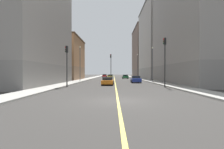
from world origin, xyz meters
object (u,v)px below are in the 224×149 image
street_lamp_left_far (137,64)px  car_green (125,77)px  traffic_light_right_near (67,60)px  car_orange (108,81)px  building_left_mid (159,42)px  car_yellow (110,76)px  street_lamp_left_near (152,61)px  traffic_light_median_far (111,64)px  car_teal (111,76)px  building_right_midblock (62,59)px  car_red (105,76)px  car_blue (136,79)px  street_lamp_right_near (80,60)px  building_right_corner (24,20)px  building_left_near (196,22)px  traffic_light_left_near (165,56)px  building_left_far (145,53)px

street_lamp_left_far → car_green: bearing=149.6°
traffic_light_right_near → car_orange: (5.40, 4.78, -3.00)m
building_left_mid → street_lamp_left_far: size_ratio=3.06×
car_yellow → car_green: bearing=-37.7°
building_left_mid → street_lamp_left_far: (-7.11, 0.30, -7.08)m
street_lamp_left_near → traffic_light_median_far: bearing=130.2°
car_teal → traffic_light_right_near: bearing=-95.3°
building_right_midblock → car_red: size_ratio=3.61×
building_right_midblock → car_blue: 24.80m
car_red → street_lamp_left_near: bearing=-75.1°
street_lamp_right_near → car_green: size_ratio=1.68×
building_right_corner → car_green: size_ratio=5.03×
building_left_near → traffic_light_left_near: (-8.13, -9.26, -7.05)m
building_left_near → car_yellow: 39.13m
traffic_light_left_near → car_blue: traffic_light_left_near is taller
building_left_near → building_right_midblock: building_left_near is taller
traffic_light_left_near → car_orange: traffic_light_left_near is taller
street_lamp_right_near → street_lamp_left_far: size_ratio=0.95×
traffic_light_median_far → car_red: size_ratio=1.46×
building_left_near → traffic_light_right_near: (-21.32, -9.26, -7.66)m
building_left_mid → car_green: (-11.00, 2.58, -11.34)m
building_left_mid → building_right_corner: size_ratio=1.07×
street_lamp_left_far → street_lamp_left_near: bearing=-90.0°
car_blue → building_left_mid: bearing=66.9°
building_right_corner → traffic_light_right_near: 11.65m
building_right_midblock → building_left_near: bearing=-31.0°
building_left_far → building_right_corner: bearing=-116.7°
building_right_midblock → car_yellow: (13.09, 16.24, -5.18)m
building_left_mid → car_yellow: building_left_mid is taller
car_green → car_blue: (0.35, -27.49, -0.01)m
traffic_light_median_far → car_orange: bearing=-90.7°
street_lamp_left_near → building_left_far: bearing=82.0°
building_right_midblock → traffic_light_median_far: 14.31m
building_right_corner → car_red: building_right_corner is taller
building_right_corner → street_lamp_left_far: building_right_corner is taller
building_right_corner → car_teal: (13.25, 50.46, -9.77)m
traffic_light_median_far → car_blue: 13.16m
building_left_far → traffic_light_left_near: size_ratio=3.75×
building_right_midblock → car_orange: bearing=-58.7°
building_left_far → car_orange: building_left_far is taller
street_lamp_left_near → car_yellow: 31.78m
building_left_mid → building_right_midblock: 31.54m
car_teal → car_green: bearing=-72.4°
traffic_light_right_near → street_lamp_left_near: bearing=42.5°
building_right_corner → street_lamp_left_far: (22.31, 31.85, -5.47)m
car_yellow → street_lamp_right_near: bearing=-102.2°
car_yellow → traffic_light_median_far: bearing=-88.2°
traffic_light_left_near → street_lamp_right_near: (-14.18, 15.61, 0.48)m
car_blue → traffic_light_right_near: bearing=-132.7°
building_left_near → building_right_midblock: size_ratio=1.57×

